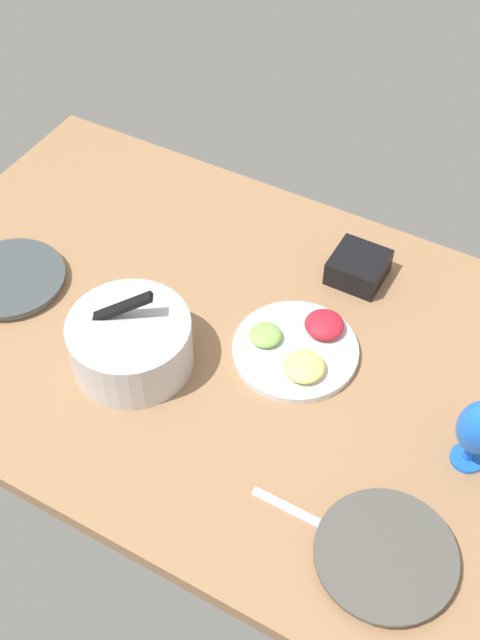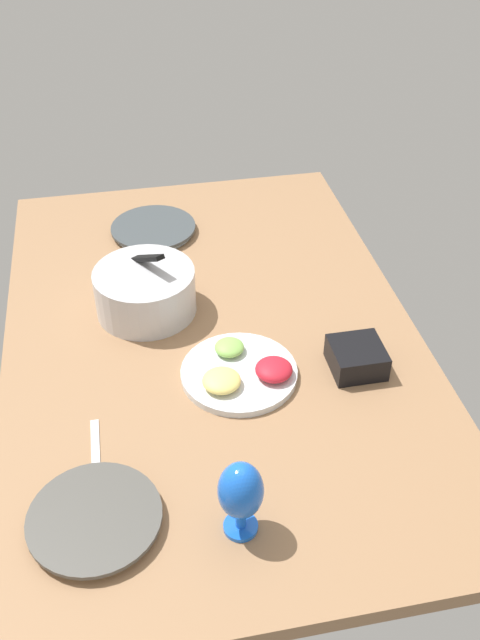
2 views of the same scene
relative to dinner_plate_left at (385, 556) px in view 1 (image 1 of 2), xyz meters
The scene contains 8 objects.
ground_plane 61.22cm from the dinner_plate_left, 30.55° to the right, with size 160.00×104.00×4.00cm, color #99704C.
dinner_plate_left is the anchor object (origin of this frame).
dinner_plate_right 105.60cm from the dinner_plate_left, 11.61° to the right, with size 25.92×25.92×2.35cm.
mixing_bowl 67.07cm from the dinner_plate_left, 13.62° to the right, with size 26.64×26.24×18.86cm.
fruit_platter 49.50cm from the dinner_plate_left, 45.32° to the right, with size 27.70×27.70×5.33cm.
hurricane_glass_blue 29.37cm from the dinner_plate_left, 103.00° to the right, with size 8.52×8.52×17.70cm.
square_bowl_black 70.97cm from the dinner_plate_left, 62.49° to the right, with size 12.40×12.40×6.39cm.
fork_by_left_plate 18.22cm from the dinner_plate_left, ahead, with size 18.00×1.80×0.60cm, color silver.
Camera 1 is at (-59.55, 97.02, 135.66)cm, focal length 44.47 mm.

